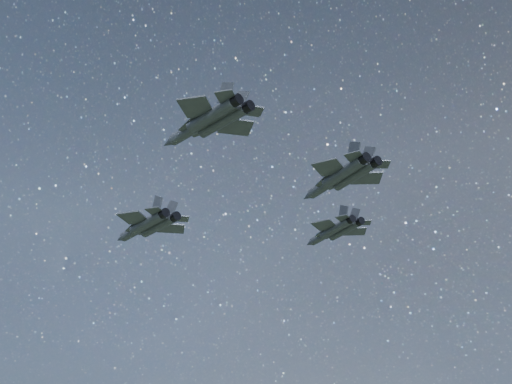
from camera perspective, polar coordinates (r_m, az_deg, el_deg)
The scene contains 4 objects.
jet_lead at distance 97.87m, azimuth -10.19°, elevation -3.09°, with size 18.03×12.36×4.52m.
jet_left at distance 102.56m, azimuth 7.61°, elevation -3.60°, with size 15.58×10.21×4.01m.
jet_right at distance 74.44m, azimuth -4.37°, elevation 6.83°, with size 16.67×11.60×4.19m.
jet_slot at distance 80.55m, azimuth 8.28°, elevation 1.56°, with size 15.92×10.50×4.07m.
Camera 1 is at (50.66, -62.78, 115.06)m, focal length 42.00 mm.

